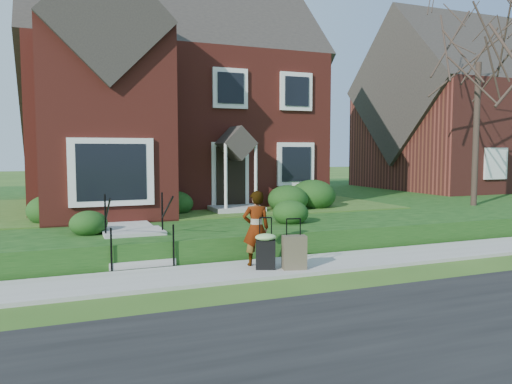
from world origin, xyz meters
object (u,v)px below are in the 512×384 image
front_steps (136,242)px  suitcase_olive (294,252)px  woman (256,228)px  suitcase_black (266,249)px

front_steps → suitcase_olive: bearing=-37.3°
front_steps → woman: size_ratio=1.24×
front_steps → woman: 2.86m
woman → suitcase_olive: bearing=143.8°
front_steps → suitcase_black: (2.38, -2.02, 0.03)m
front_steps → suitcase_olive: (2.94, -2.24, -0.04)m
front_steps → suitcase_black: 3.12m
suitcase_black → suitcase_olive: size_ratio=1.02×
front_steps → suitcase_black: front_steps is taller
woman → suitcase_black: (0.06, -0.40, -0.39)m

